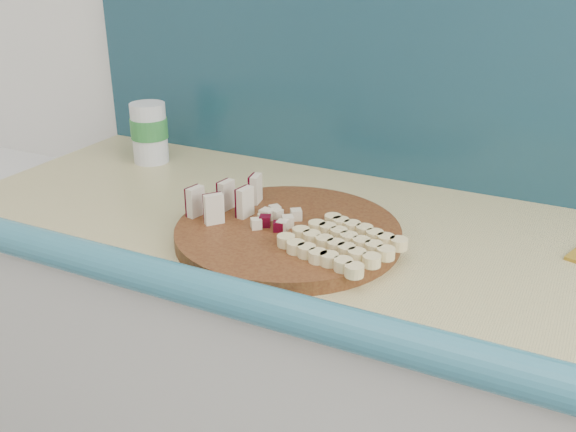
# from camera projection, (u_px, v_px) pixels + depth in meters

# --- Properties ---
(cutting_board) EXTENTS (0.48, 0.48, 0.02)m
(cutting_board) POSITION_uv_depth(u_px,v_px,m) (288.00, 233.00, 1.10)
(cutting_board) COLOR #411A0D
(cutting_board) RESTS_ON kitchen_counter
(apple_wedges) EXTENTS (0.11, 0.15, 0.05)m
(apple_wedges) POSITION_uv_depth(u_px,v_px,m) (227.00, 199.00, 1.14)
(apple_wedges) COLOR beige
(apple_wedges) RESTS_ON cutting_board
(apple_chunks) EXTENTS (0.06, 0.06, 0.02)m
(apple_chunks) POSITION_uv_depth(u_px,v_px,m) (277.00, 217.00, 1.11)
(apple_chunks) COLOR #F4E4C3
(apple_chunks) RESTS_ON cutting_board
(banana_slices) EXTENTS (0.20, 0.18, 0.02)m
(banana_slices) POSITION_uv_depth(u_px,v_px,m) (342.00, 243.00, 1.02)
(banana_slices) COLOR beige
(banana_slices) RESTS_ON cutting_board
(canister) EXTENTS (0.08, 0.08, 0.14)m
(canister) POSITION_uv_depth(u_px,v_px,m) (149.00, 132.00, 1.46)
(canister) COLOR silver
(canister) RESTS_ON kitchen_counter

